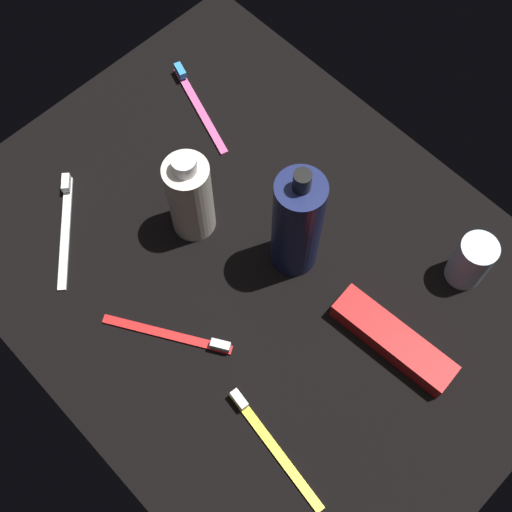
% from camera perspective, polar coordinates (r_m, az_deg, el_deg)
% --- Properties ---
extents(ground_plane, '(0.84, 0.64, 0.01)m').
position_cam_1_polar(ground_plane, '(0.95, 0.00, -0.91)').
color(ground_plane, black).
extents(lotion_bottle, '(0.07, 0.07, 0.22)m').
position_cam_1_polar(lotion_bottle, '(0.87, 3.49, 2.71)').
color(lotion_bottle, '#161E4C').
rests_on(lotion_bottle, ground_plane).
extents(bodywash_bottle, '(0.06, 0.06, 0.17)m').
position_cam_1_polar(bodywash_bottle, '(0.91, -5.62, 5.03)').
color(bodywash_bottle, silver).
rests_on(bodywash_bottle, ground_plane).
extents(deodorant_stick, '(0.05, 0.05, 0.09)m').
position_cam_1_polar(deodorant_stick, '(0.95, 17.78, -0.41)').
color(deodorant_stick, silver).
rests_on(deodorant_stick, ground_plane).
extents(toothbrush_pink, '(0.17, 0.07, 0.02)m').
position_cam_1_polar(toothbrush_pink, '(1.09, -5.01, 12.77)').
color(toothbrush_pink, '#E55999').
rests_on(toothbrush_pink, ground_plane).
extents(toothbrush_yellow, '(0.18, 0.03, 0.02)m').
position_cam_1_polar(toothbrush_yellow, '(0.87, 1.18, -15.45)').
color(toothbrush_yellow, yellow).
rests_on(toothbrush_yellow, ground_plane).
extents(toothbrush_red, '(0.16, 0.10, 0.02)m').
position_cam_1_polar(toothbrush_red, '(0.91, -6.90, -6.72)').
color(toothbrush_red, red).
rests_on(toothbrush_red, ground_plane).
extents(toothbrush_white, '(0.14, 0.13, 0.02)m').
position_cam_1_polar(toothbrush_white, '(1.00, -15.87, 2.62)').
color(toothbrush_white, white).
rests_on(toothbrush_white, ground_plane).
extents(toothpaste_box_red, '(0.18, 0.06, 0.03)m').
position_cam_1_polar(toothpaste_box_red, '(0.91, 11.53, -6.99)').
color(toothpaste_box_red, red).
rests_on(toothpaste_box_red, ground_plane).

